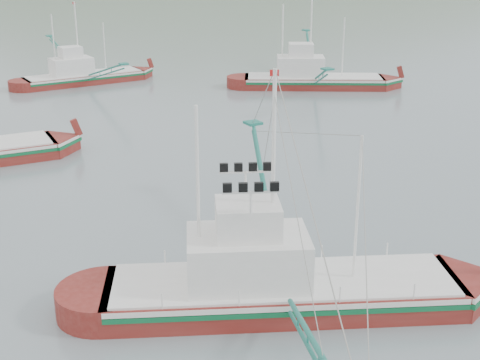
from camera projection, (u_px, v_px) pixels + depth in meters
ground at (301, 279)px, 32.09m from camera, size 1200.00×1200.00×0.00m
main_boat at (281, 258)px, 28.93m from camera, size 15.96×26.83×11.46m
bg_boat_right at (313, 67)px, 73.33m from camera, size 18.43×25.45×11.19m
bg_boat_far at (82, 72)px, 75.79m from camera, size 13.55×24.26×9.82m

